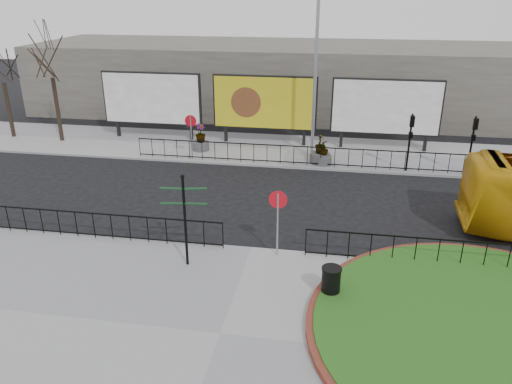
% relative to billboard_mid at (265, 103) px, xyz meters
% --- Properties ---
extents(ground, '(90.00, 90.00, 0.00)m').
position_rel_billboard_mid_xyz_m(ground, '(1.50, -12.97, -2.60)').
color(ground, black).
rests_on(ground, ground).
extents(pavement_near, '(30.00, 10.00, 0.12)m').
position_rel_billboard_mid_xyz_m(pavement_near, '(1.50, -17.97, -2.54)').
color(pavement_near, gray).
rests_on(pavement_near, ground).
extents(pavement_far, '(44.00, 6.00, 0.12)m').
position_rel_billboard_mid_xyz_m(pavement_far, '(1.50, -0.97, -2.54)').
color(pavement_far, gray).
rests_on(pavement_far, ground).
extents(brick_edge, '(10.40, 10.40, 0.18)m').
position_rel_billboard_mid_xyz_m(brick_edge, '(9.00, -16.97, -2.39)').
color(brick_edge, brown).
rests_on(brick_edge, pavement_near).
extents(grass_lawn, '(10.00, 10.00, 0.22)m').
position_rel_billboard_mid_xyz_m(grass_lawn, '(9.00, -16.97, -2.37)').
color(grass_lawn, '#144412').
rests_on(grass_lawn, pavement_near).
extents(railing_near_left, '(10.00, 0.10, 1.10)m').
position_rel_billboard_mid_xyz_m(railing_near_left, '(-4.50, -13.27, -1.93)').
color(railing_near_left, black).
rests_on(railing_near_left, pavement_near).
extents(railing_near_right, '(9.00, 0.10, 1.10)m').
position_rel_billboard_mid_xyz_m(railing_near_right, '(8.00, -13.27, -1.93)').
color(railing_near_right, black).
rests_on(railing_near_right, pavement_near).
extents(railing_far, '(18.00, 0.10, 1.10)m').
position_rel_billboard_mid_xyz_m(railing_far, '(2.50, -3.67, -1.93)').
color(railing_far, black).
rests_on(railing_far, pavement_far).
extents(speed_sign_far, '(0.64, 0.07, 2.47)m').
position_rel_billboard_mid_xyz_m(speed_sign_far, '(-3.50, -3.57, -0.68)').
color(speed_sign_far, gray).
rests_on(speed_sign_far, pavement_far).
extents(speed_sign_near, '(0.64, 0.07, 2.47)m').
position_rel_billboard_mid_xyz_m(speed_sign_near, '(2.50, -13.37, -0.68)').
color(speed_sign_near, gray).
rests_on(speed_sign_near, pavement_near).
extents(billboard_left, '(6.20, 0.31, 4.10)m').
position_rel_billboard_mid_xyz_m(billboard_left, '(-7.00, 0.00, 0.00)').
color(billboard_left, black).
rests_on(billboard_left, pavement_far).
extents(billboard_mid, '(6.20, 0.31, 4.10)m').
position_rel_billboard_mid_xyz_m(billboard_mid, '(0.00, 0.00, 0.00)').
color(billboard_mid, black).
rests_on(billboard_mid, pavement_far).
extents(billboard_right, '(6.20, 0.31, 4.10)m').
position_rel_billboard_mid_xyz_m(billboard_right, '(7.00, 0.00, 0.00)').
color(billboard_right, black).
rests_on(billboard_right, pavement_far).
extents(lamp_post, '(0.74, 0.18, 9.23)m').
position_rel_billboard_mid_xyz_m(lamp_post, '(3.01, -1.97, 2.23)').
color(lamp_post, gray).
rests_on(lamp_post, pavement_far).
extents(signal_pole_a, '(0.22, 0.26, 3.00)m').
position_rel_billboard_mid_xyz_m(signal_pole_a, '(8.00, -3.63, -0.50)').
color(signal_pole_a, black).
rests_on(signal_pole_a, pavement_far).
extents(signal_pole_b, '(0.22, 0.26, 3.00)m').
position_rel_billboard_mid_xyz_m(signal_pole_b, '(11.00, -3.63, -0.50)').
color(signal_pole_b, black).
rests_on(signal_pole_b, pavement_far).
extents(tree_left, '(2.00, 2.00, 7.00)m').
position_rel_billboard_mid_xyz_m(tree_left, '(-12.50, -1.47, 1.02)').
color(tree_left, '#2D2119').
rests_on(tree_left, pavement_far).
extents(tree_mid, '(2.00, 2.00, 6.20)m').
position_rel_billboard_mid_xyz_m(tree_mid, '(-16.00, -1.17, 0.62)').
color(tree_mid, '#2D2119').
rests_on(tree_mid, pavement_far).
extents(building_backdrop, '(40.00, 10.00, 5.00)m').
position_rel_billboard_mid_xyz_m(building_backdrop, '(1.50, 9.03, -0.10)').
color(building_backdrop, '#69645C').
rests_on(building_backdrop, ground).
extents(fingerpost_sign, '(1.55, 0.44, 3.32)m').
position_rel_billboard_mid_xyz_m(fingerpost_sign, '(-0.47, -14.53, -0.48)').
color(fingerpost_sign, black).
rests_on(fingerpost_sign, pavement_near).
extents(litter_bin, '(0.62, 0.62, 1.03)m').
position_rel_billboard_mid_xyz_m(litter_bin, '(4.45, -15.67, -1.96)').
color(litter_bin, black).
rests_on(litter_bin, pavement_near).
extents(planter_a, '(0.97, 0.97, 1.58)m').
position_rel_billboard_mid_xyz_m(planter_a, '(-3.44, -1.97, -1.87)').
color(planter_a, '#4C4C4F').
rests_on(planter_a, pavement_far).
extents(planter_b, '(1.07, 1.07, 1.61)m').
position_rel_billboard_mid_xyz_m(planter_b, '(3.50, -3.09, -1.91)').
color(planter_b, '#4C4C4F').
rests_on(planter_b, pavement_far).
extents(planter_c, '(0.91, 0.91, 1.33)m').
position_rel_billboard_mid_xyz_m(planter_c, '(3.70, -3.30, -2.02)').
color(planter_c, '#4C4C4F').
rests_on(planter_c, pavement_far).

